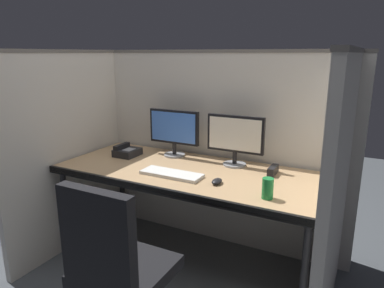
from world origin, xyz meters
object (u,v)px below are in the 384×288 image
soda_can (268,188)px  desk_phone (127,152)px  computer_mouse (217,181)px  monitor_right (235,137)px  red_stapler (273,170)px  keyboard_main (172,174)px  desk (188,177)px  monitor_left (174,130)px

soda_can → desk_phone: bearing=165.3°
computer_mouse → soda_can: (0.35, -0.08, 0.04)m
monitor_right → red_stapler: size_ratio=2.87×
computer_mouse → desk_phone: desk_phone is taller
monitor_right → keyboard_main: monitor_right is taller
soda_can → keyboard_main: bearing=173.1°
desk → monitor_left: (-0.27, 0.28, 0.27)m
computer_mouse → desk_phone: 0.94m
keyboard_main → soda_can: bearing=-6.9°
monitor_left → keyboard_main: size_ratio=1.00×
red_stapler → desk_phone: desk_phone is taller
monitor_right → desk_phone: bearing=-169.4°
red_stapler → keyboard_main: bearing=-150.3°
desk → keyboard_main: (-0.05, -0.14, 0.06)m
keyboard_main → red_stapler: bearing=29.7°
red_stapler → desk_phone: size_ratio=0.79×
desk → computer_mouse: 0.33m
desk → monitor_right: 0.45m
monitor_right → red_stapler: monitor_right is taller
monitor_left → desk: bearing=-45.5°
monitor_left → monitor_right: bearing=-1.4°
monitor_left → monitor_right: size_ratio=1.00×
desk → desk_phone: (-0.62, 0.10, 0.08)m
red_stapler → desk_phone: (-1.17, -0.10, 0.01)m
monitor_left → computer_mouse: monitor_left is taller
monitor_left → desk_phone: size_ratio=2.26×
monitor_left → monitor_right: (0.52, -0.01, 0.00)m
soda_can → red_stapler: bearing=100.7°
keyboard_main → computer_mouse: computer_mouse is taller
computer_mouse → red_stapler: bearing=52.5°
soda_can → desk_phone: (-1.25, 0.33, -0.03)m
desk → keyboard_main: bearing=-108.9°
keyboard_main → red_stapler: 0.70m
red_stapler → soda_can: bearing=-79.3°
red_stapler → desk_phone: 1.18m
red_stapler → desk_phone: bearing=-175.2°
monitor_right → computer_mouse: 0.46m
monitor_left → keyboard_main: monitor_left is taller
monitor_right → keyboard_main: size_ratio=1.00×
soda_can → red_stapler: size_ratio=0.81×
monitor_right → computer_mouse: (0.04, -0.41, -0.20)m
keyboard_main → soda_can: size_ratio=3.52×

